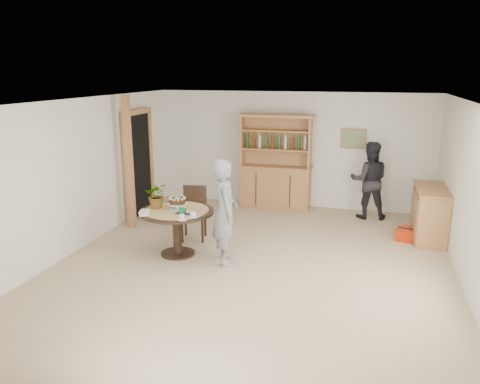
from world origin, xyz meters
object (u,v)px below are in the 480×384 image
Objects in this scene: hutch at (275,177)px; sideboard at (430,213)px; dining_chair at (194,209)px; teen_boy at (225,212)px; adult_person at (369,180)px; red_suitcase at (414,235)px; dining_table at (177,219)px.

hutch is 1.62× the size of sideboard.
dining_chair is at bearing -113.83° from hutch.
hutch reaches higher than teen_boy.
sideboard is at bearing 2.91° from dining_chair.
adult_person is (2.98, 2.06, 0.25)m from dining_chair.
dining_chair reaches higher than red_suitcase.
adult_person is at bearing 136.96° from sideboard.
sideboard is at bearing 130.99° from adult_person.
dining_table reaches higher than red_suitcase.
dining_chair is at bearing 19.18° from teen_boy.
adult_person is at bearing 139.11° from red_suitcase.
sideboard is at bearing 25.02° from dining_table.
teen_boy is (0.87, -0.93, 0.29)m from dining_chair.
adult_person reaches higher than red_suitcase.
sideboard is 0.48m from red_suitcase.
sideboard reaches higher than dining_table.
dining_table is (-4.04, -1.89, 0.13)m from sideboard.
sideboard is at bearing -22.21° from hutch.
adult_person is 1.59m from red_suitcase.
dining_chair is 1.39× the size of red_suitcase.
red_suitcase is (0.83, -1.18, -0.68)m from adult_person.
hutch reaches higher than dining_chair.
hutch reaches higher than dining_table.
sideboard is 0.80× the size of adult_person.
hutch is 3.29m from sideboard.
adult_person reaches higher than dining_chair.
dining_table is 0.88m from teen_boy.
hutch reaches higher than sideboard.
red_suitcase is at bearing 119.28° from adult_person.
adult_person is (2.12, 2.99, -0.04)m from teen_boy.
dining_chair is at bearing 28.61° from adult_person.
teen_boy is at bearing -92.65° from hutch.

